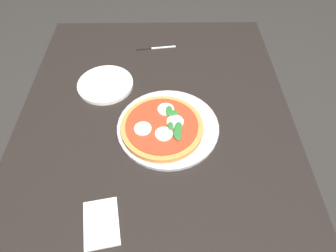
{
  "coord_description": "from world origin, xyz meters",
  "views": [
    {
      "loc": [
        -0.55,
        -0.04,
        1.53
      ],
      "look_at": [
        0.07,
        -0.04,
        0.78
      ],
      "focal_mm": 31.39,
      "sensor_mm": 36.0,
      "label": 1
    }
  ],
  "objects_px": {
    "napkin": "(101,223)",
    "pizza": "(162,127)",
    "dining_table": "(156,162)",
    "plate_white": "(105,84)",
    "knife": "(151,48)",
    "serving_tray": "(168,127)"
  },
  "relations": [
    {
      "from": "serving_tray",
      "to": "pizza",
      "type": "bearing_deg",
      "value": 125.43
    },
    {
      "from": "plate_white",
      "to": "napkin",
      "type": "relative_size",
      "value": 1.59
    },
    {
      "from": "serving_tray",
      "to": "knife",
      "type": "xyz_separation_m",
      "value": [
        0.44,
        0.07,
        -0.0
      ]
    },
    {
      "from": "pizza",
      "to": "plate_white",
      "type": "relative_size",
      "value": 1.29
    },
    {
      "from": "serving_tray",
      "to": "knife",
      "type": "height_order",
      "value": "serving_tray"
    },
    {
      "from": "pizza",
      "to": "napkin",
      "type": "relative_size",
      "value": 2.05
    },
    {
      "from": "plate_white",
      "to": "knife",
      "type": "relative_size",
      "value": 1.22
    },
    {
      "from": "napkin",
      "to": "pizza",
      "type": "bearing_deg",
      "value": -27.23
    },
    {
      "from": "dining_table",
      "to": "pizza",
      "type": "bearing_deg",
      "value": -23.49
    },
    {
      "from": "pizza",
      "to": "knife",
      "type": "xyz_separation_m",
      "value": [
        0.45,
        0.05,
        -0.02
      ]
    },
    {
      "from": "serving_tray",
      "to": "dining_table",
      "type": "bearing_deg",
      "value": 147.7
    },
    {
      "from": "dining_table",
      "to": "napkin",
      "type": "distance_m",
      "value": 0.31
    },
    {
      "from": "dining_table",
      "to": "plate_white",
      "type": "xyz_separation_m",
      "value": [
        0.27,
        0.19,
        0.11
      ]
    },
    {
      "from": "dining_table",
      "to": "plate_white",
      "type": "height_order",
      "value": "plate_white"
    },
    {
      "from": "pizza",
      "to": "plate_white",
      "type": "height_order",
      "value": "pizza"
    },
    {
      "from": "pizza",
      "to": "napkin",
      "type": "distance_m",
      "value": 0.35
    },
    {
      "from": "napkin",
      "to": "knife",
      "type": "bearing_deg",
      "value": -8.21
    },
    {
      "from": "dining_table",
      "to": "napkin",
      "type": "bearing_deg",
      "value": 152.01
    },
    {
      "from": "dining_table",
      "to": "serving_tray",
      "type": "distance_m",
      "value": 0.13
    },
    {
      "from": "pizza",
      "to": "napkin",
      "type": "height_order",
      "value": "pizza"
    },
    {
      "from": "plate_white",
      "to": "serving_tray",
      "type": "bearing_deg",
      "value": -131.82
    },
    {
      "from": "napkin",
      "to": "knife",
      "type": "relative_size",
      "value": 0.77
    }
  ]
}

